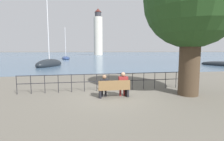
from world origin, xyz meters
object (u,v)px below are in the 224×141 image
object	(u,v)px
shade_tree	(192,1)
harbor_lighthouse	(98,34)
seated_person_right	(123,83)
sailboat_2	(66,58)
sailboat_5	(49,64)
park_bench	(114,89)
seated_person_left	(104,85)

from	to	relation	value
shade_tree	harbor_lighthouse	world-z (taller)	harbor_lighthouse
seated_person_right	sailboat_2	world-z (taller)	sailboat_2
seated_person_right	sailboat_5	xyz separation A→B (m)	(-6.83, 19.56, -0.35)
seated_person_right	shade_tree	bearing A→B (deg)	-5.22
seated_person_right	sailboat_5	distance (m)	20.72
park_bench	seated_person_right	xyz separation A→B (m)	(0.50, 0.07, 0.28)
seated_person_left	seated_person_right	size ratio (longest dim) A/B	0.91
park_bench	sailboat_5	world-z (taller)	sailboat_5
shade_tree	park_bench	world-z (taller)	shade_tree
sailboat_5	harbor_lighthouse	size ratio (longest dim) A/B	0.41
park_bench	harbor_lighthouse	xyz separation A→B (m)	(8.60, 88.34, 11.26)
sailboat_2	harbor_lighthouse	world-z (taller)	harbor_lighthouse
sailboat_2	harbor_lighthouse	bearing A→B (deg)	66.16
park_bench	harbor_lighthouse	bearing A→B (deg)	84.44
sailboat_5	harbor_lighthouse	world-z (taller)	harbor_lighthouse
seated_person_right	sailboat_5	world-z (taller)	sailboat_5
park_bench	sailboat_2	bearing A→B (deg)	97.35
seated_person_left	seated_person_right	distance (m)	1.00
park_bench	sailboat_2	world-z (taller)	sailboat_2
park_bench	sailboat_2	distance (m)	44.19
seated_person_left	seated_person_right	bearing A→B (deg)	-0.38
sailboat_5	sailboat_2	bearing A→B (deg)	111.19
seated_person_left	sailboat_2	bearing A→B (deg)	96.72
seated_person_left	sailboat_5	size ratio (longest dim) A/B	0.11
shade_tree	seated_person_right	world-z (taller)	shade_tree
seated_person_left	sailboat_5	xyz separation A→B (m)	(-5.84, 19.55, -0.29)
seated_person_left	park_bench	bearing A→B (deg)	-8.88
shade_tree	seated_person_right	distance (m)	5.56
park_bench	seated_person_left	bearing A→B (deg)	171.12
seated_person_right	sailboat_2	bearing A→B (deg)	98.00
shade_tree	seated_person_left	distance (m)	6.28
sailboat_5	harbor_lighthouse	distance (m)	71.22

